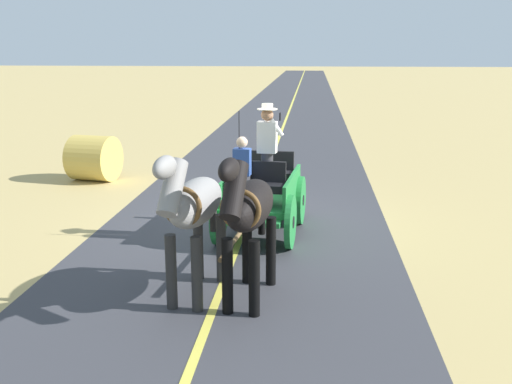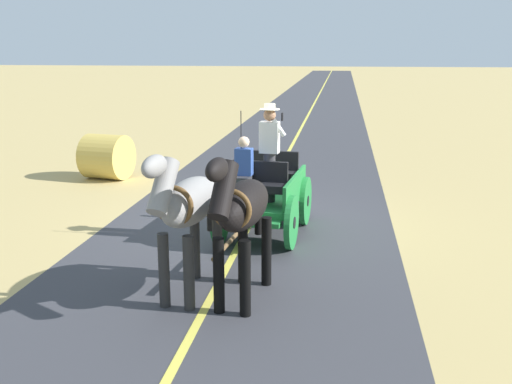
# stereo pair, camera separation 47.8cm
# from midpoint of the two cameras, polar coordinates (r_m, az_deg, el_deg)

# --- Properties ---
(ground_plane) EXTENTS (200.00, 200.00, 0.00)m
(ground_plane) POSITION_cam_midpoint_polar(r_m,az_deg,el_deg) (11.97, -2.06, -2.97)
(ground_plane) COLOR tan
(road_surface) EXTENTS (5.66, 160.00, 0.01)m
(road_surface) POSITION_cam_midpoint_polar(r_m,az_deg,el_deg) (11.97, -2.06, -2.95)
(road_surface) COLOR #38383D
(road_surface) RESTS_ON ground
(road_centre_stripe) EXTENTS (0.12, 160.00, 0.00)m
(road_centre_stripe) POSITION_cam_midpoint_polar(r_m,az_deg,el_deg) (11.97, -2.06, -2.93)
(road_centre_stripe) COLOR #DBCC4C
(road_centre_stripe) RESTS_ON road_surface
(horse_drawn_carriage) EXTENTS (1.63, 4.52, 2.50)m
(horse_drawn_carriage) POSITION_cam_midpoint_polar(r_m,az_deg,el_deg) (11.01, -0.72, -0.06)
(horse_drawn_carriage) COLOR #1E7233
(horse_drawn_carriage) RESTS_ON ground
(horse_near_side) EXTENTS (0.76, 2.15, 2.21)m
(horse_near_side) POSITION_cam_midpoint_polar(r_m,az_deg,el_deg) (7.94, -2.47, -1.78)
(horse_near_side) COLOR black
(horse_near_side) RESTS_ON ground
(horse_off_side) EXTENTS (0.78, 2.15, 2.21)m
(horse_off_side) POSITION_cam_midpoint_polar(r_m,az_deg,el_deg) (8.15, -7.75, -1.49)
(horse_off_side) COLOR gray
(horse_off_side) RESTS_ON ground
(hay_bale) EXTENTS (1.30, 1.38, 1.20)m
(hay_bale) POSITION_cam_midpoint_polar(r_m,az_deg,el_deg) (16.27, -16.27, 3.17)
(hay_bale) COLOR gold
(hay_bale) RESTS_ON ground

